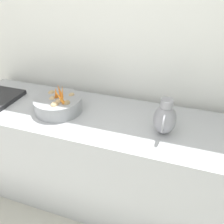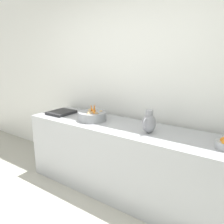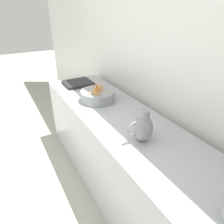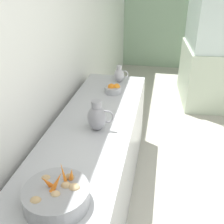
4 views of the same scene
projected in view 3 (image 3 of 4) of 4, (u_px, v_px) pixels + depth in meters
prep_counter at (131, 166)px, 1.92m from camera, size 0.67×2.91×0.88m
vegetable_colander at (98, 95)px, 2.15m from camera, size 0.36×0.36×0.24m
metal_pitcher_tall at (143, 127)px, 1.49m from camera, size 0.21×0.15×0.25m
counter_sink_basin at (78, 83)px, 2.60m from camera, size 0.34×0.30×0.04m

